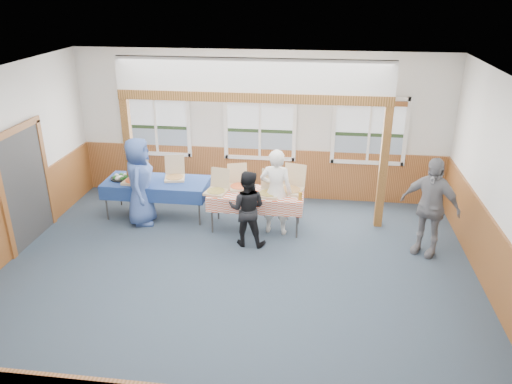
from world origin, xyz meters
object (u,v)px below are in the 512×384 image
table_left (157,183)px  man_blue (140,181)px  woman_black (247,208)px  person_grey (430,207)px  table_right (256,195)px  woman_white (276,192)px

table_left → man_blue: bearing=-104.9°
woman_black → person_grey: bearing=-174.7°
table_right → table_left: bearing=-179.2°
table_left → woman_black: (2.00, -0.99, 0.01)m
woman_white → woman_black: 0.72m
table_right → woman_black: size_ratio=1.34×
table_left → person_grey: person_grey is taller
woman_black → table_left: bearing=-22.7°
table_right → woman_black: 0.65m
table_left → woman_white: (2.47, -0.46, 0.13)m
man_blue → person_grey: bearing=-104.3°
woman_black → man_blue: 2.29m
woman_black → man_blue: size_ratio=0.81×
man_blue → table_left: bearing=-36.9°
woman_black → man_blue: bearing=-11.8°
woman_black → person_grey: size_ratio=0.80×
woman_black → person_grey: person_grey is taller
table_left → woman_white: 2.52m
table_right → woman_white: size_ratio=1.14×
woman_black → woman_white: bearing=-128.4°
table_right → woman_white: bearing=-7.6°
woman_white → person_grey: size_ratio=0.94×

